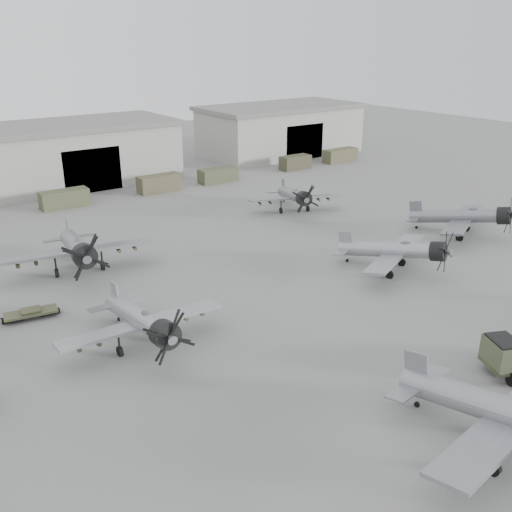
% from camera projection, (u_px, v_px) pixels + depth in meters
% --- Properties ---
extents(ground, '(220.00, 220.00, 0.00)m').
position_uv_depth(ground, '(404.00, 366.00, 37.46)').
color(ground, slate).
rests_on(ground, ground).
extents(hangar_center, '(29.00, 14.80, 8.70)m').
position_uv_depth(hangar_center, '(74.00, 153.00, 82.78)').
color(hangar_center, '#A0A096').
rests_on(hangar_center, ground).
extents(hangar_right, '(29.00, 14.80, 8.70)m').
position_uv_depth(hangar_right, '(280.00, 129.00, 103.46)').
color(hangar_right, '#A0A096').
rests_on(hangar_right, ground).
extents(support_truck_3, '(5.95, 2.20, 2.19)m').
position_uv_depth(support_truck_3, '(64.00, 199.00, 71.75)').
color(support_truck_3, '#45492F').
rests_on(support_truck_3, ground).
extents(support_truck_4, '(5.97, 2.20, 2.33)m').
position_uv_depth(support_truck_4, '(159.00, 183.00, 78.92)').
color(support_truck_4, '#4C4A31').
rests_on(support_truck_4, ground).
extents(support_truck_5, '(5.87, 2.20, 2.06)m').
position_uv_depth(support_truck_5, '(218.00, 175.00, 84.20)').
color(support_truck_5, '#41472E').
rests_on(support_truck_5, ground).
extents(support_truck_6, '(5.17, 2.20, 2.20)m').
position_uv_depth(support_truck_6, '(295.00, 162.00, 92.20)').
color(support_truck_6, '#3C3B27').
rests_on(support_truck_6, ground).
extents(support_truck_7, '(6.32, 2.20, 2.21)m').
position_uv_depth(support_truck_7, '(340.00, 155.00, 97.61)').
color(support_truck_7, '#4B4B31').
rests_on(support_truck_7, ground).
extents(aircraft_mid_1, '(11.79, 10.61, 4.73)m').
position_uv_depth(aircraft_mid_1, '(143.00, 321.00, 38.77)').
color(aircraft_mid_1, '#96999F').
rests_on(aircraft_mid_1, ground).
extents(aircraft_mid_2, '(11.39, 10.31, 4.64)m').
position_uv_depth(aircraft_mid_2, '(399.00, 251.00, 51.62)').
color(aircraft_mid_2, '#969A9E').
rests_on(aircraft_mid_2, ground).
extents(aircraft_mid_3, '(11.89, 10.79, 4.88)m').
position_uv_depth(aircraft_mid_3, '(467.00, 216.00, 60.98)').
color(aircraft_mid_3, gray).
rests_on(aircraft_mid_3, ground).
extents(aircraft_far_0, '(13.61, 12.25, 5.40)m').
position_uv_depth(aircraft_far_0, '(78.00, 249.00, 51.13)').
color(aircraft_far_0, gray).
rests_on(aircraft_far_0, ground).
extents(aircraft_far_1, '(11.28, 10.20, 4.58)m').
position_uv_depth(aircraft_far_1, '(295.00, 196.00, 69.23)').
color(aircraft_far_1, gray).
rests_on(aircraft_far_1, ground).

